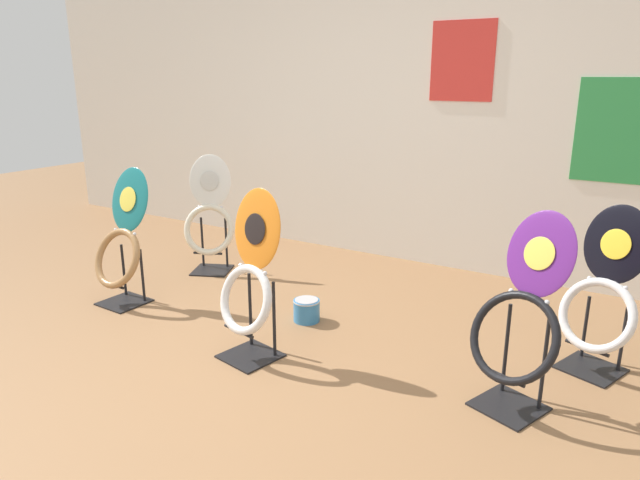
{
  "coord_description": "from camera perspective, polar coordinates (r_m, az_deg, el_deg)",
  "views": [
    {
      "loc": [
        1.8,
        -1.74,
        1.48
      ],
      "look_at": [
        0.13,
        1.0,
        0.55
      ],
      "focal_mm": 32.0,
      "sensor_mm": 36.0,
      "label": 1
    }
  ],
  "objects": [
    {
      "name": "ground_plane",
      "position": [
        2.91,
        -12.93,
        -14.86
      ],
      "size": [
        14.0,
        14.0,
        0.0
      ],
      "primitive_type": "plane",
      "color": "#8E6642"
    },
    {
      "name": "wall_back",
      "position": [
        4.62,
        8.72,
        13.78
      ],
      "size": [
        8.0,
        0.07,
        2.6
      ],
      "color": "silver",
      "rests_on": "ground_plane"
    },
    {
      "name": "toilet_seat_display_white_plain",
      "position": [
        4.45,
        -10.99,
        1.86
      ],
      "size": [
        0.43,
        0.37,
        0.9
      ],
      "color": "black",
      "rests_on": "ground_plane"
    },
    {
      "name": "toilet_seat_display_teal_sax",
      "position": [
        3.97,
        -19.2,
        -0.2
      ],
      "size": [
        0.42,
        0.35,
        0.9
      ],
      "color": "black",
      "rests_on": "ground_plane"
    },
    {
      "name": "toilet_seat_display_jazz_black",
      "position": [
        3.23,
        26.37,
        -5.34
      ],
      "size": [
        0.43,
        0.37,
        0.87
      ],
      "color": "black",
      "rests_on": "ground_plane"
    },
    {
      "name": "toilet_seat_display_purple_note",
      "position": [
        2.71,
        19.36,
        -7.78
      ],
      "size": [
        0.48,
        0.45,
        0.91
      ],
      "color": "black",
      "rests_on": "ground_plane"
    },
    {
      "name": "toilet_seat_display_orange_sun",
      "position": [
        3.03,
        -7.03,
        -4.11
      ],
      "size": [
        0.4,
        0.33,
        0.92
      ],
      "color": "black",
      "rests_on": "ground_plane"
    },
    {
      "name": "paint_can",
      "position": [
        3.58,
        -1.35,
        -6.95
      ],
      "size": [
        0.17,
        0.17,
        0.14
      ],
      "color": "teal",
      "rests_on": "ground_plane"
    }
  ]
}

